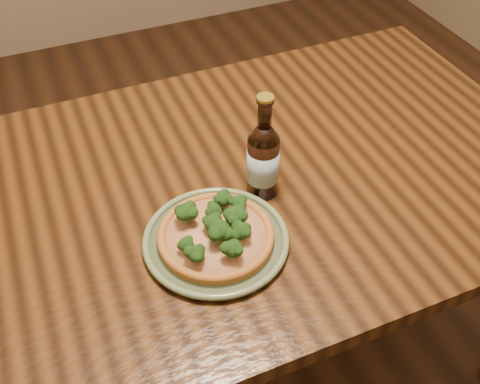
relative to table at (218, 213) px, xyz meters
name	(u,v)px	position (x,y,z in m)	size (l,w,h in m)	color
table	(218,213)	(0.00, 0.00, 0.00)	(1.60, 0.90, 0.75)	#3F230D
plate	(216,240)	(-0.06, -0.16, 0.10)	(0.29, 0.29, 0.02)	#5C6C4A
pizza	(216,233)	(-0.06, -0.16, 0.12)	(0.23, 0.23, 0.07)	#9C6023
beer_bottle	(263,159)	(0.08, -0.06, 0.18)	(0.07, 0.07, 0.25)	black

